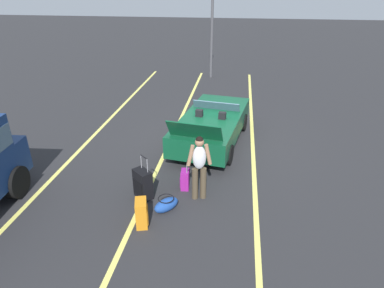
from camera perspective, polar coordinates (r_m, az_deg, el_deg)
ground_plane at (r=11.11m, az=3.32°, el=0.35°), size 80.00×80.00×0.00m
lot_line_near at (r=11.10m, az=10.24°, el=-0.08°), size 18.00×0.12×0.01m
lot_line_mid at (r=11.29m, az=-3.55°, el=0.77°), size 18.00×0.12×0.01m
lot_line_far at (r=12.09m, az=-16.21°, el=1.51°), size 18.00×0.12×0.01m
convertible_car at (r=11.05m, az=3.65°, el=3.54°), size 4.43×2.39×1.50m
suitcase_large_black at (r=8.28m, az=-8.34°, el=-6.75°), size 0.53×0.54×1.10m
suitcase_medium_bright at (r=7.45m, az=-8.54°, el=-11.52°), size 0.45×0.35×0.62m
suitcase_small_carryon at (r=8.60m, az=-1.21°, el=-6.02°), size 0.35×0.24×0.76m
duffel_bag at (r=7.89m, az=-4.39°, el=-10.20°), size 0.68×0.65×0.34m
traveler_person at (r=7.88m, az=1.24°, el=-3.51°), size 0.30×0.60×1.65m
parking_lamp_post at (r=18.34m, az=3.43°, el=20.26°), size 0.50×0.24×5.11m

